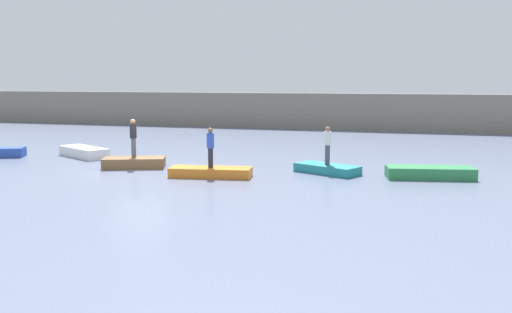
{
  "coord_description": "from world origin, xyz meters",
  "views": [
    {
      "loc": [
        12.0,
        -22.16,
        4.2
      ],
      "look_at": [
        5.17,
        1.61,
        0.67
      ],
      "focal_mm": 38.06,
      "sensor_mm": 36.0,
      "label": 1
    }
  ],
  "objects": [
    {
      "name": "rowboat_orange",
      "position": [
        3.72,
        -0.43,
        0.21
      ],
      "size": [
        3.66,
        1.66,
        0.41
      ],
      "primitive_type": "cube",
      "rotation": [
        0.0,
        0.0,
        0.15
      ],
      "color": "orange",
      "rests_on": "ground_plane"
    },
    {
      "name": "person_blue_shirt",
      "position": [
        3.72,
        -0.43,
        1.38
      ],
      "size": [
        0.32,
        0.32,
        1.73
      ],
      "color": "#232838",
      "rests_on": "rowboat_orange"
    },
    {
      "name": "embankment_wall",
      "position": [
        0.0,
        23.53,
        1.52
      ],
      "size": [
        80.0,
        1.2,
        3.03
      ],
      "primitive_type": "cube",
      "color": "gray",
      "rests_on": "ground_plane"
    },
    {
      "name": "rowboat_white",
      "position": [
        -5.1,
        3.38,
        0.27
      ],
      "size": [
        3.55,
        2.72,
        0.54
      ],
      "primitive_type": "cube",
      "rotation": [
        0.0,
        0.0,
        -0.5
      ],
      "color": "white",
      "rests_on": "ground_plane"
    },
    {
      "name": "rowboat_green",
      "position": [
        12.84,
        1.82,
        0.25
      ],
      "size": [
        3.8,
        1.94,
        0.5
      ],
      "primitive_type": "cube",
      "rotation": [
        0.0,
        0.0,
        0.19
      ],
      "color": "#2D7F47",
      "rests_on": "ground_plane"
    },
    {
      "name": "person_white_shirt",
      "position": [
        8.44,
        1.86,
        1.35
      ],
      "size": [
        0.32,
        0.32,
        1.71
      ],
      "color": "#4C4C56",
      "rests_on": "rowboat_teal"
    },
    {
      "name": "rowboat_teal",
      "position": [
        8.44,
        1.86,
        0.2
      ],
      "size": [
        3.15,
        2.38,
        0.4
      ],
      "primitive_type": "cube",
      "rotation": [
        0.0,
        0.0,
        -0.46
      ],
      "color": "teal",
      "rests_on": "ground_plane"
    },
    {
      "name": "person_dark_shirt",
      "position": [
        -0.66,
        0.83,
        1.54
      ],
      "size": [
        0.32,
        0.32,
        1.84
      ],
      "color": "#4C4C56",
      "rests_on": "rowboat_brown"
    },
    {
      "name": "ground_plane",
      "position": [
        0.0,
        0.0,
        0.0
      ],
      "size": [
        120.0,
        120.0,
        0.0
      ],
      "primitive_type": "plane",
      "color": "slate"
    },
    {
      "name": "rowboat_brown",
      "position": [
        -0.66,
        0.83,
        0.25
      ],
      "size": [
        3.15,
        2.23,
        0.5
      ],
      "primitive_type": "cube",
      "rotation": [
        0.0,
        0.0,
        0.36
      ],
      "color": "brown",
      "rests_on": "ground_plane"
    }
  ]
}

